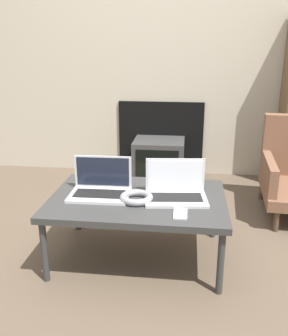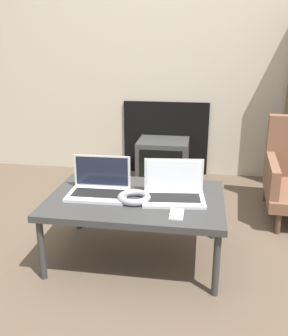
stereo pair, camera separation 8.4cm
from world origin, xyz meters
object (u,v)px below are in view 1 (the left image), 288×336
object	(u,v)px
tv	(159,160)
phone	(180,214)
headphones	(136,198)
laptop_right	(176,190)
laptop_left	(101,187)

from	to	relation	value
tv	phone	bearing A→B (deg)	-81.41
headphones	laptop_right	bearing A→B (deg)	19.96
laptop_left	headphones	xyz separation A→B (m)	(0.22, -0.08, -0.02)
laptop_left	tv	distance (m)	1.40
headphones	laptop_left	bearing A→B (deg)	160.54
headphones	phone	xyz separation A→B (m)	(0.25, -0.15, -0.02)
phone	tv	world-z (taller)	phone
phone	tv	distance (m)	1.62
laptop_left	tv	size ratio (longest dim) A/B	0.75
tv	headphones	bearing A→B (deg)	-90.35
phone	headphones	bearing A→B (deg)	149.16
headphones	tv	world-z (taller)	headphones
laptop_right	phone	xyz separation A→B (m)	(0.03, -0.23, -0.04)
laptop_right	headphones	xyz separation A→B (m)	(-0.22, -0.08, -0.02)
headphones	tv	distance (m)	1.46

